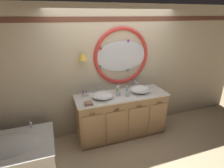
% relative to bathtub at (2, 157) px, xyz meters
% --- Properties ---
extents(ground_plane, '(14.00, 14.00, 0.00)m').
position_rel_bathtub_xyz_m(ground_plane, '(2.10, 0.09, -0.30)').
color(ground_plane, tan).
extents(back_wall_assembly, '(6.40, 0.26, 2.60)m').
position_rel_bathtub_xyz_m(back_wall_assembly, '(2.11, 0.67, 1.03)').
color(back_wall_assembly, beige).
rests_on(back_wall_assembly, ground_plane).
extents(vanity_counter, '(1.85, 0.65, 0.91)m').
position_rel_bathtub_xyz_m(vanity_counter, '(2.16, 0.33, 0.15)').
color(vanity_counter, tan).
rests_on(vanity_counter, ground_plane).
extents(bathtub, '(1.60, 0.96, 0.60)m').
position_rel_bathtub_xyz_m(bathtub, '(0.00, 0.00, 0.00)').
color(bathtub, white).
rests_on(bathtub, ground_plane).
extents(sink_basin_left, '(0.40, 0.40, 0.11)m').
position_rel_bathtub_xyz_m(sink_basin_left, '(1.76, 0.31, 0.66)').
color(sink_basin_left, white).
rests_on(sink_basin_left, vanity_counter).
extents(sink_basin_right, '(0.42, 0.42, 0.14)m').
position_rel_bathtub_xyz_m(sink_basin_right, '(2.56, 0.31, 0.68)').
color(sink_basin_right, white).
rests_on(sink_basin_right, vanity_counter).
extents(faucet_set_left, '(0.24, 0.13, 0.14)m').
position_rel_bathtub_xyz_m(faucet_set_left, '(1.76, 0.56, 0.66)').
color(faucet_set_left, silver).
rests_on(faucet_set_left, vanity_counter).
extents(faucet_set_right, '(0.22, 0.14, 0.16)m').
position_rel_bathtub_xyz_m(faucet_set_right, '(2.56, 0.55, 0.67)').
color(faucet_set_right, silver).
rests_on(faucet_set_right, vanity_counter).
extents(toothbrush_holder_left, '(0.08, 0.08, 0.22)m').
position_rel_bathtub_xyz_m(toothbrush_holder_left, '(2.08, 0.32, 0.66)').
color(toothbrush_holder_left, silver).
rests_on(toothbrush_holder_left, vanity_counter).
extents(toothbrush_holder_right, '(0.09, 0.09, 0.21)m').
position_rel_bathtub_xyz_m(toothbrush_holder_right, '(2.23, 0.24, 0.67)').
color(toothbrush_holder_right, white).
rests_on(toothbrush_holder_right, vanity_counter).
extents(soap_dispenser, '(0.06, 0.07, 0.16)m').
position_rel_bathtub_xyz_m(soap_dispenser, '(2.11, 0.45, 0.68)').
color(soap_dispenser, '#EFE5C6').
rests_on(soap_dispenser, vanity_counter).
extents(folded_hand_towel, '(0.15, 0.13, 0.05)m').
position_rel_bathtub_xyz_m(folded_hand_towel, '(1.44, 0.13, 0.63)').
color(folded_hand_towel, '#936B56').
rests_on(folded_hand_towel, vanity_counter).
extents(toiletry_basket, '(0.14, 0.08, 0.12)m').
position_rel_bathtub_xyz_m(toiletry_basket, '(1.46, 0.51, 0.64)').
color(toiletry_basket, beige).
rests_on(toiletry_basket, vanity_counter).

